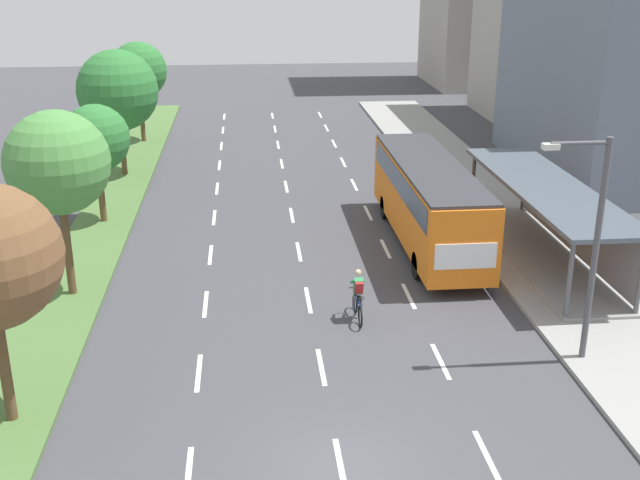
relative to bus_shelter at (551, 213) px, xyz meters
The scene contains 16 objects.
ground_plane 15.71m from the bus_shelter, 127.67° to the right, with size 140.00×140.00×0.00m, color #424247.
median_strip 19.49m from the bus_shelter, 156.76° to the left, with size 2.60×52.00×0.12m, color #4C7038.
sidewalk_right 7.87m from the bus_shelter, 92.09° to the left, with size 4.50×52.00×0.15m, color gray.
lane_divider_left 14.60m from the bus_shelter, 154.13° to the left, with size 0.14×48.33×0.01m.
lane_divider_center 11.59m from the bus_shelter, 146.45° to the left, with size 0.14×48.33×0.01m.
lane_divider_right 8.93m from the bus_shelter, 133.66° to the left, with size 0.14×48.33×0.01m.
bus_shelter is the anchor object (origin of this frame).
bus 4.77m from the bus_shelter, 153.82° to the left, with size 2.54×11.29×3.37m.
cyclist 9.32m from the bus_shelter, 150.39° to the right, with size 0.46×1.82×1.71m.
median_tree_second 17.96m from the bus_shelter, behind, with size 3.44×3.44×6.36m.
median_tree_third 18.91m from the bus_shelter, 161.42° to the left, with size 2.88×2.88×5.13m.
median_tree_fourth 22.81m from the bus_shelter, 142.52° to the left, with size 4.16×4.16×6.51m.
median_tree_fifth 28.15m from the bus_shelter, 129.65° to the left, with size 3.45×3.45×6.08m.
streetlight 8.43m from the bus_shelter, 104.96° to the right, with size 1.91×0.24×6.50m.
building_near_right 14.98m from the bus_shelter, 58.44° to the left, with size 7.38×14.23×12.58m, color slate.
building_mid_right 27.41m from the bus_shelter, 67.96° to the left, with size 8.83×14.13×13.22m, color #A39E93.
Camera 1 is at (-1.92, -14.83, 11.19)m, focal length 43.70 mm.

